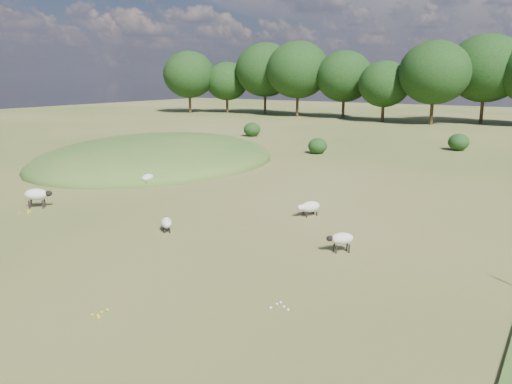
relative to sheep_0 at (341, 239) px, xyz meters
The scene contains 9 objects.
ground 20.36m from the sheep_0, 111.82° to the left, with size 160.00×160.00×0.00m, color #3E571B.
mound 22.40m from the sheep_0, 150.89° to the left, with size 16.00×20.00×4.00m, color #33561E.
treeline 55.34m from the sheep_0, 99.02° to the left, with size 96.28×14.66×11.70m.
shrubs 29.33m from the sheep_0, 114.06° to the left, with size 22.42×9.94×1.47m.
sheep_0 is the anchor object (origin of this frame).
sheep_1 15.17m from the sheep_0, behind, with size 1.32×1.13×0.96m.
sheep_2 14.66m from the sheep_0, 162.79° to the left, with size 0.48×1.01×0.73m.
sheep_4 7.30m from the sheep_0, 167.67° to the right, with size 0.97×0.94×0.60m.
sheep_6 4.88m from the sheep_0, 130.39° to the left, with size 0.93×1.25×0.70m.
Camera 1 is at (14.33, -15.14, 6.33)m, focal length 35.00 mm.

